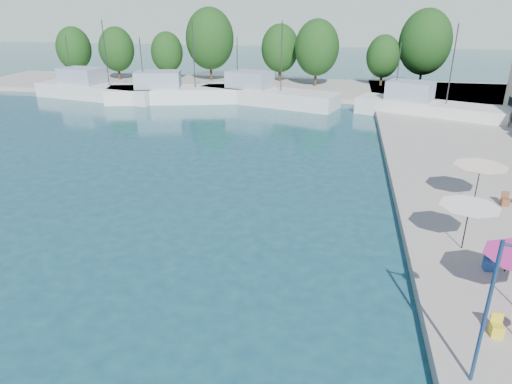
% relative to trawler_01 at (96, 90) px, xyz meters
% --- Properties ---
extents(quay_far, '(90.00, 16.00, 0.60)m').
position_rel_trawler_01_xyz_m(quay_far, '(21.75, 10.39, -0.77)').
color(quay_far, '#A49E94').
rests_on(quay_far, ground).
extents(hill_west, '(180.00, 40.00, 16.00)m').
position_rel_trawler_01_xyz_m(hill_west, '(-0.25, 103.39, 6.93)').
color(hill_west, gray).
rests_on(hill_west, ground).
extents(hill_east, '(140.00, 40.00, 12.00)m').
position_rel_trawler_01_xyz_m(hill_east, '(69.75, 123.39, 4.93)').
color(hill_east, gray).
rests_on(hill_east, ground).
extents(trawler_01, '(18.26, 8.14, 10.20)m').
position_rel_trawler_01_xyz_m(trawler_01, '(0.00, 0.00, 0.00)').
color(trawler_01, silver).
rests_on(trawler_01, ground).
extents(trawler_02, '(19.01, 9.30, 10.20)m').
position_rel_trawler_01_xyz_m(trawler_02, '(11.25, -0.12, -0.00)').
color(trawler_02, white).
rests_on(trawler_02, ground).
extents(trawler_03, '(18.13, 9.74, 10.20)m').
position_rel_trawler_01_xyz_m(trawler_03, '(22.43, 0.81, 0.00)').
color(trawler_03, silver).
rests_on(trawler_03, ground).
extents(trawler_04, '(16.04, 9.75, 10.20)m').
position_rel_trawler_01_xyz_m(trawler_04, '(41.04, -3.72, 0.00)').
color(trawler_04, silver).
rests_on(trawler_04, ground).
extents(tree_01, '(5.29, 5.29, 7.82)m').
position_rel_trawler_01_xyz_m(tree_01, '(-9.81, 11.92, 4.05)').
color(tree_01, '#3F2B19').
rests_on(tree_01, quay_far).
extents(tree_02, '(5.31, 5.31, 7.86)m').
position_rel_trawler_01_xyz_m(tree_02, '(-2.64, 11.96, 4.07)').
color(tree_02, '#3F2B19').
rests_on(tree_02, quay_far).
extents(tree_03, '(4.85, 4.85, 7.17)m').
position_rel_trawler_01_xyz_m(tree_03, '(5.08, 13.05, 3.67)').
color(tree_03, '#3F2B19').
rests_on(tree_03, quay_far).
extents(tree_04, '(7.19, 7.19, 10.65)m').
position_rel_trawler_01_xyz_m(tree_04, '(11.81, 13.57, 5.68)').
color(tree_04, '#3F2B19').
rests_on(tree_04, quay_far).
extents(tree_05, '(5.63, 5.63, 8.34)m').
position_rel_trawler_01_xyz_m(tree_05, '(22.23, 15.13, 4.34)').
color(tree_05, '#3F2B19').
rests_on(tree_05, quay_far).
extents(tree_06, '(6.20, 6.20, 9.17)m').
position_rel_trawler_01_xyz_m(tree_06, '(27.94, 11.66, 4.83)').
color(tree_06, '#3F2B19').
rests_on(tree_06, quay_far).
extents(tree_07, '(4.77, 4.77, 7.06)m').
position_rel_trawler_01_xyz_m(tree_07, '(37.28, 13.88, 3.61)').
color(tree_07, '#3F2B19').
rests_on(tree_07, quay_far).
extents(tree_08, '(7.13, 7.13, 10.55)m').
position_rel_trawler_01_xyz_m(tree_08, '(42.68, 13.75, 5.62)').
color(tree_08, '#3F2B19').
rests_on(tree_08, quay_far).
extents(umbrella_white, '(2.80, 2.80, 2.25)m').
position_rel_trawler_01_xyz_m(umbrella_white, '(38.33, -34.61, 1.53)').
color(umbrella_white, black).
rests_on(umbrella_white, quay_right).
extents(umbrella_cream, '(3.05, 3.05, 2.35)m').
position_rel_trawler_01_xyz_m(umbrella_cream, '(40.25, -28.67, 1.63)').
color(umbrella_cream, black).
rests_on(umbrella_cream, quay_right).
extents(cafe_table_02, '(1.82, 0.70, 0.76)m').
position_rel_trawler_01_xyz_m(cafe_table_02, '(39.75, -36.45, -0.18)').
color(cafe_table_02, black).
rests_on(cafe_table_02, quay_right).
extents(street_lamp, '(1.01, 0.47, 5.03)m').
position_rel_trawler_01_xyz_m(street_lamp, '(37.05, -43.57, 3.02)').
color(street_lamp, navy).
rests_on(street_lamp, quay_right).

